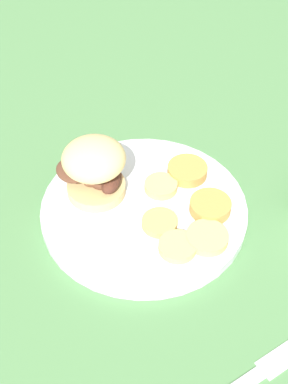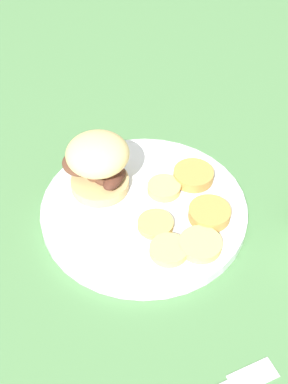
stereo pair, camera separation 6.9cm
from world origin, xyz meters
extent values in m
plane|color=#4C7A47|center=(0.00, 0.00, 0.00)|extent=(4.00, 4.00, 0.00)
cylinder|color=white|center=(0.00, 0.00, 0.01)|extent=(0.27, 0.27, 0.02)
torus|color=white|center=(0.00, 0.00, 0.01)|extent=(0.27, 0.27, 0.01)
cylinder|color=tan|center=(-0.02, 0.07, 0.02)|extent=(0.08, 0.08, 0.01)
ellipsoid|color=#563323|center=(-0.02, 0.06, 0.04)|extent=(0.02, 0.03, 0.02)
ellipsoid|color=#4C281E|center=(-0.01, 0.04, 0.04)|extent=(0.04, 0.03, 0.02)
ellipsoid|color=brown|center=(-0.01, 0.08, 0.05)|extent=(0.04, 0.04, 0.01)
ellipsoid|color=#563323|center=(0.00, 0.05, 0.04)|extent=(0.03, 0.03, 0.01)
ellipsoid|color=brown|center=(-0.02, 0.07, 0.04)|extent=(0.05, 0.04, 0.02)
ellipsoid|color=#563323|center=(-0.03, 0.10, 0.05)|extent=(0.06, 0.06, 0.01)
ellipsoid|color=brown|center=(-0.03, 0.10, 0.05)|extent=(0.04, 0.03, 0.01)
ellipsoid|color=#E5C17F|center=(-0.02, 0.07, 0.08)|extent=(0.08, 0.08, 0.04)
cylinder|color=#BC8942|center=(0.08, -0.01, 0.02)|extent=(0.06, 0.06, 0.01)
cylinder|color=tan|center=(-0.02, -0.04, 0.02)|extent=(0.05, 0.05, 0.01)
cylinder|color=#DBB766|center=(0.04, 0.00, 0.02)|extent=(0.04, 0.04, 0.01)
cylinder|color=#BC8942|center=(0.05, -0.07, 0.02)|extent=(0.05, 0.05, 0.01)
cylinder|color=#DBB766|center=(0.00, -0.10, 0.02)|extent=(0.05, 0.05, 0.01)
cylinder|color=#DBB766|center=(-0.03, -0.08, 0.02)|extent=(0.05, 0.05, 0.01)
cube|color=silver|center=(-0.08, -0.24, 0.00)|extent=(0.06, 0.04, 0.00)
camera|label=1|loc=(-0.38, -0.29, 0.54)|focal=50.00mm
camera|label=2|loc=(-0.34, -0.34, 0.54)|focal=50.00mm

